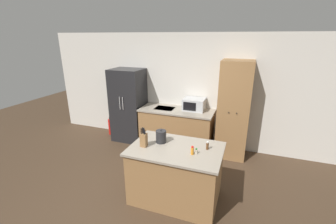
# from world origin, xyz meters

# --- Properties ---
(ground_plane) EXTENTS (14.00, 14.00, 0.00)m
(ground_plane) POSITION_xyz_m (0.00, 0.00, 0.00)
(ground_plane) COLOR #423021
(wall_back) EXTENTS (7.20, 0.06, 2.60)m
(wall_back) POSITION_xyz_m (0.00, 2.33, 1.30)
(wall_back) COLOR beige
(wall_back) RESTS_ON ground_plane
(refrigerator) EXTENTS (0.76, 0.65, 1.79)m
(refrigerator) POSITION_xyz_m (-1.38, 1.99, 0.89)
(refrigerator) COLOR black
(refrigerator) RESTS_ON ground_plane
(back_counter) EXTENTS (1.68, 0.71, 0.93)m
(back_counter) POSITION_xyz_m (-0.12, 1.96, 0.47)
(back_counter) COLOR olive
(back_counter) RESTS_ON ground_plane
(pantry_cabinet) EXTENTS (0.63, 0.61, 2.07)m
(pantry_cabinet) POSITION_xyz_m (1.12, 2.01, 1.04)
(pantry_cabinet) COLOR olive
(pantry_cabinet) RESTS_ON ground_plane
(kitchen_island) EXTENTS (1.40, 0.92, 0.90)m
(kitchen_island) POSITION_xyz_m (0.42, 0.25, 0.45)
(kitchen_island) COLOR olive
(kitchen_island) RESTS_ON ground_plane
(microwave) EXTENTS (0.47, 0.41, 0.26)m
(microwave) POSITION_xyz_m (0.25, 2.08, 1.06)
(microwave) COLOR #B2B5B7
(microwave) RESTS_ON back_counter
(knife_block) EXTENTS (0.09, 0.09, 0.31)m
(knife_block) POSITION_xyz_m (-0.06, 0.13, 1.02)
(knife_block) COLOR olive
(knife_block) RESTS_ON kitchen_island
(spice_bottle_tall_dark) EXTENTS (0.04, 0.04, 0.13)m
(spice_bottle_tall_dark) POSITION_xyz_m (0.70, 0.14, 0.96)
(spice_bottle_tall_dark) COLOR orange
(spice_bottle_tall_dark) RESTS_ON kitchen_island
(spice_bottle_short_red) EXTENTS (0.04, 0.04, 0.13)m
(spice_bottle_short_red) POSITION_xyz_m (0.87, 0.36, 0.96)
(spice_bottle_short_red) COLOR #563319
(spice_bottle_short_red) RESTS_ON kitchen_island
(spice_bottle_amber_oil) EXTENTS (0.04, 0.04, 0.08)m
(spice_bottle_amber_oil) POSITION_xyz_m (0.75, 0.18, 0.94)
(spice_bottle_amber_oil) COLOR beige
(spice_bottle_amber_oil) RESTS_ON kitchen_island
(kettle) EXTENTS (0.17, 0.17, 0.22)m
(kettle) POSITION_xyz_m (0.13, 0.35, 1.00)
(kettle) COLOR #232326
(kettle) RESTS_ON kitchen_island
(fire_extinguisher) EXTENTS (0.12, 0.12, 0.50)m
(fire_extinguisher) POSITION_xyz_m (-2.00, 2.05, 0.22)
(fire_extinguisher) COLOR red
(fire_extinguisher) RESTS_ON ground_plane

